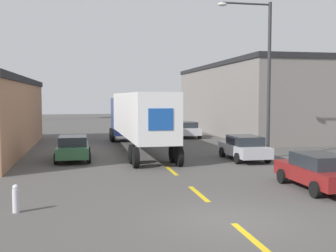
% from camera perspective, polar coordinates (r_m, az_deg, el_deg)
% --- Properties ---
extents(ground_plane, '(160.00, 160.00, 0.00)m').
position_cam_1_polar(ground_plane, '(12.97, 8.41, -12.54)').
color(ground_plane, '#4C4947').
extents(road_centerline, '(0.20, 12.86, 0.01)m').
position_cam_1_polar(road_centerline, '(16.21, 4.17, -9.13)').
color(road_centerline, gold).
rests_on(road_centerline, ground_plane).
extents(warehouse_right, '(12.93, 24.54, 6.90)m').
position_cam_1_polar(warehouse_right, '(44.34, 13.48, 3.57)').
color(warehouse_right, slate).
rests_on(warehouse_right, ground_plane).
extents(semi_truck, '(2.99, 15.85, 3.93)m').
position_cam_1_polar(semi_truck, '(28.80, -4.18, 1.43)').
color(semi_truck, navy).
rests_on(semi_truck, ground_plane).
extents(parked_car_right_near, '(1.98, 4.26, 1.42)m').
position_cam_1_polar(parked_car_right_near, '(17.83, 19.72, -5.73)').
color(parked_car_right_near, maroon).
rests_on(parked_car_right_near, ground_plane).
extents(parked_car_left_far, '(1.98, 4.26, 1.42)m').
position_cam_1_polar(parked_car_left_far, '(24.95, -12.74, -2.88)').
color(parked_car_left_far, '#2D5B38').
rests_on(parked_car_left_far, ground_plane).
extents(parked_car_right_mid, '(1.98, 4.26, 1.42)m').
position_cam_1_polar(parked_car_right_mid, '(24.89, 10.29, -2.86)').
color(parked_car_right_mid, '#B2B2B7').
rests_on(parked_car_right_mid, ground_plane).
extents(parked_car_right_far, '(1.98, 4.26, 1.42)m').
position_cam_1_polar(parked_car_right_far, '(38.27, 2.53, -0.43)').
color(parked_car_right_far, silver).
rests_on(parked_car_right_far, ground_plane).
extents(street_lamp, '(3.32, 0.32, 9.23)m').
position_cam_1_polar(street_lamp, '(25.76, 12.77, 7.63)').
color(street_lamp, '#2D2D30').
rests_on(street_lamp, ground_plane).
extents(fire_hydrant, '(0.22, 0.22, 0.91)m').
position_cam_1_polar(fire_hydrant, '(14.38, -19.92, -9.23)').
color(fire_hydrant, silver).
rests_on(fire_hydrant, ground_plane).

